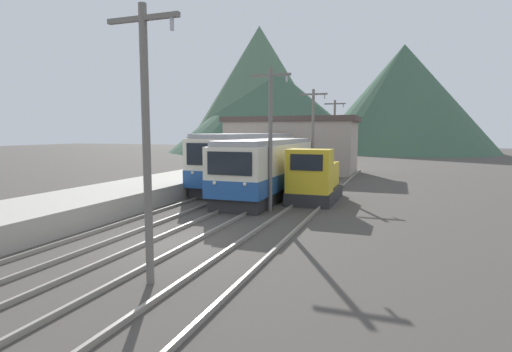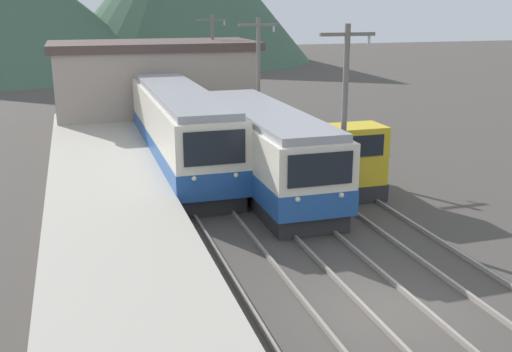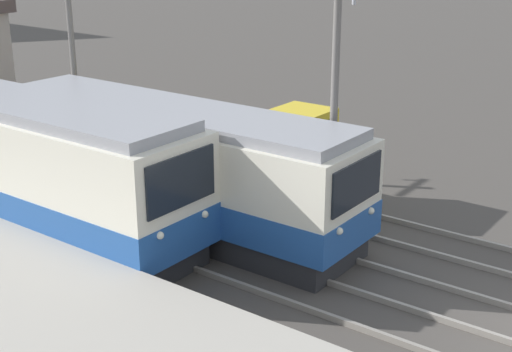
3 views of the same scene
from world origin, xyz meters
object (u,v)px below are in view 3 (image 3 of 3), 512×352
(shunting_locomotive, at_px, (257,161))
(commuter_train_center, at_px, (171,168))
(catenary_mast_far, at_px, (74,63))
(catenary_mast_mid, at_px, (334,105))

(shunting_locomotive, bearing_deg, commuter_train_center, 164.88)
(commuter_train_center, relative_size, catenary_mast_far, 1.73)
(shunting_locomotive, distance_m, catenary_mast_mid, 4.65)
(catenary_mast_far, bearing_deg, catenary_mast_mid, -90.00)
(shunting_locomotive, bearing_deg, catenary_mast_far, 102.81)
(catenary_mast_far, bearing_deg, shunting_locomotive, -77.19)
(commuter_train_center, distance_m, shunting_locomotive, 3.13)
(catenary_mast_mid, bearing_deg, commuter_train_center, 109.01)
(commuter_train_center, bearing_deg, catenary_mast_far, 75.31)
(catenary_mast_mid, relative_size, catenary_mast_far, 1.00)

